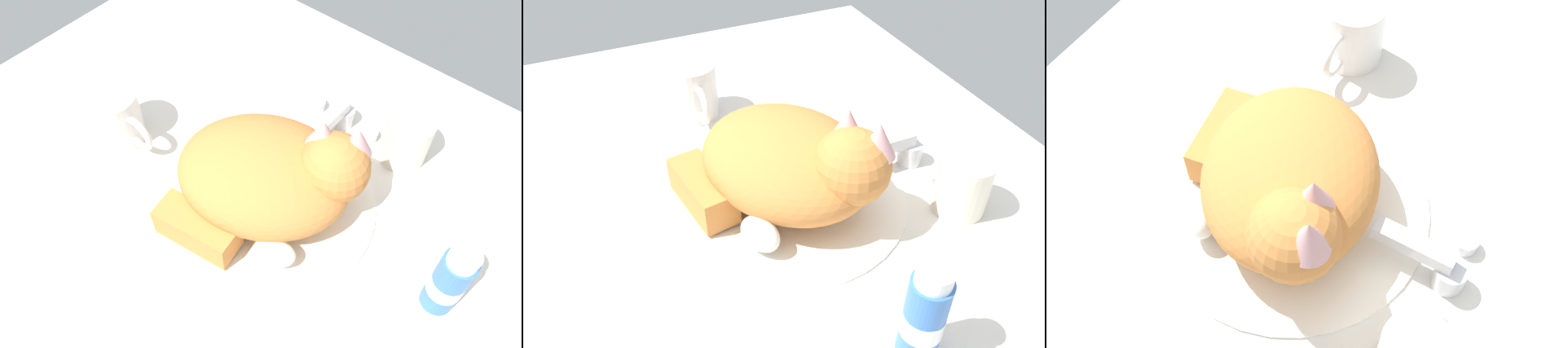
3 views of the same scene
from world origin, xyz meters
The scene contains 7 objects.
ground_plane centered at (0.00, 0.00, -1.50)cm, with size 110.00×82.50×3.00cm, color silver.
sink_basin centered at (0.00, 0.00, 0.44)cm, with size 32.60×32.60×0.87cm, color white.
faucet centered at (0.00, 18.25, 2.41)cm, with size 13.07×11.13×5.40cm.
cat centered at (1.34, 0.43, 6.90)cm, with size 30.02×27.97×14.96cm.
coffee_mug centered at (-25.19, -5.32, 4.55)cm, with size 12.43×8.18×9.11cm.
rinse_cup centered at (11.00, 20.16, 4.01)cm, with size 7.04×7.04×8.03cm.
toothpaste_bottle centered at (26.83, 2.51, 5.85)cm, with size 4.29×4.29×12.61cm.
Camera 1 is at (26.39, -31.84, 62.95)cm, focal length 35.39 mm.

